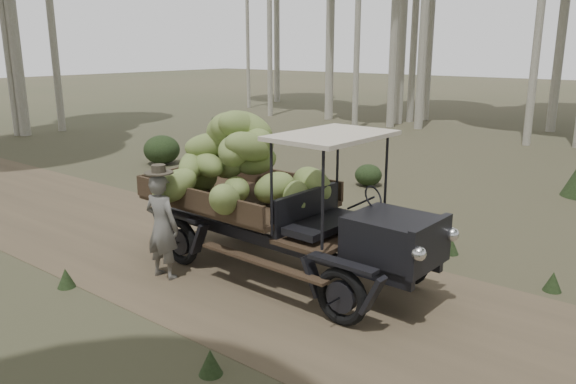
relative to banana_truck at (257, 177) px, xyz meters
name	(u,v)px	position (x,y,z in m)	size (l,w,h in m)	color
ground	(252,274)	(0.14, -0.32, -1.51)	(120.00, 120.00, 0.00)	#473D2B
dirt_track	(252,274)	(0.14, -0.32, -1.51)	(70.00, 4.00, 0.01)	brown
banana_truck	(257,177)	(0.00, 0.00, 0.00)	(5.18, 2.49, 2.62)	black
farmer	(162,225)	(-0.86, -1.25, -0.66)	(0.65, 0.49, 1.80)	#5B5953
undergrowth	(309,307)	(2.15, -1.53, -1.00)	(22.87, 19.98, 1.31)	#233319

